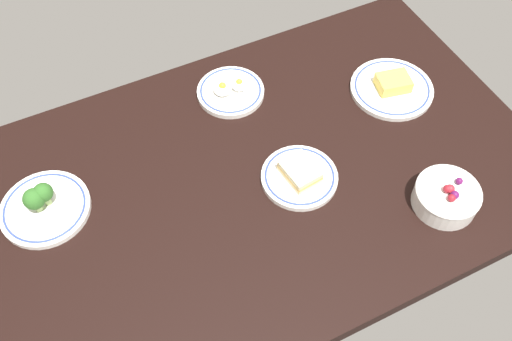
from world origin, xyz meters
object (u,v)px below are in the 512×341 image
object	(u,v)px
bowl_berries	(446,196)
plate_broccoli	(44,206)
plate_sandwich	(300,176)
plate_eggs	(230,91)
plate_cheese	(392,87)

from	to	relation	value
bowl_berries	plate_broccoli	bearing A→B (deg)	155.06
bowl_berries	plate_sandwich	size ratio (longest dim) A/B	0.82
bowl_berries	plate_eggs	distance (cm)	59.78
plate_sandwich	plate_cheese	bearing A→B (deg)	21.94
plate_broccoli	plate_sandwich	bearing A→B (deg)	-17.68
plate_cheese	plate_broccoli	distance (cm)	90.90
plate_cheese	plate_sandwich	bearing A→B (deg)	-158.06
bowl_berries	plate_eggs	bearing A→B (deg)	119.45
plate_eggs	plate_broccoli	size ratio (longest dim) A/B	0.87
plate_cheese	bowl_berries	bearing A→B (deg)	-104.83
plate_sandwich	plate_broccoli	xyz separation A→B (cm)	(-55.49, 17.68, 0.52)
bowl_berries	plate_cheese	bearing A→B (deg)	75.17
plate_eggs	plate_broccoli	xyz separation A→B (cm)	(-52.31, -14.04, 0.71)
bowl_berries	plate_broccoli	xyz separation A→B (cm)	(-81.69, 37.99, -1.03)
plate_cheese	plate_sandwich	world-z (taller)	same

